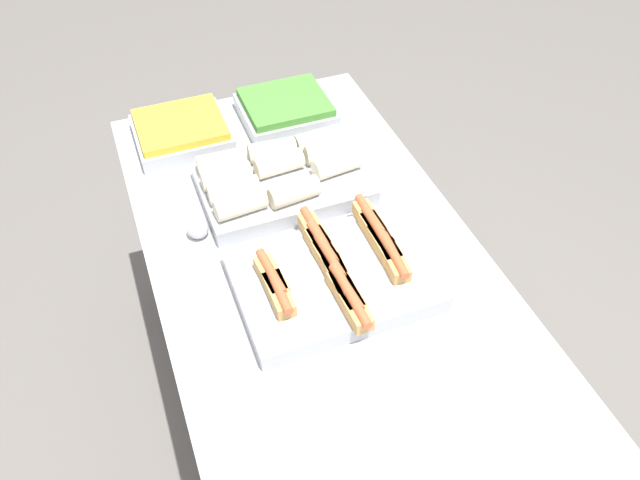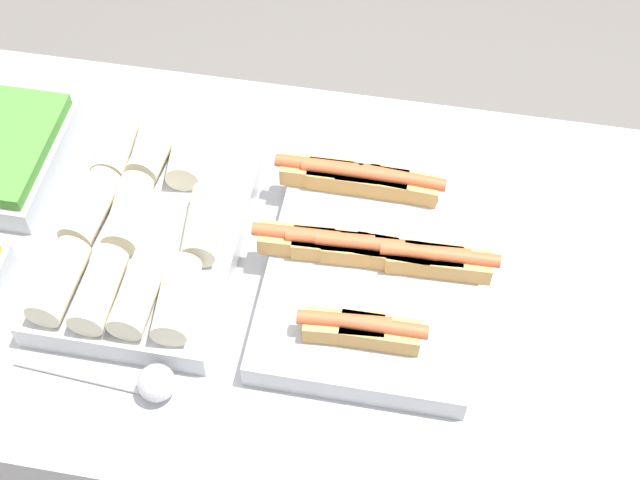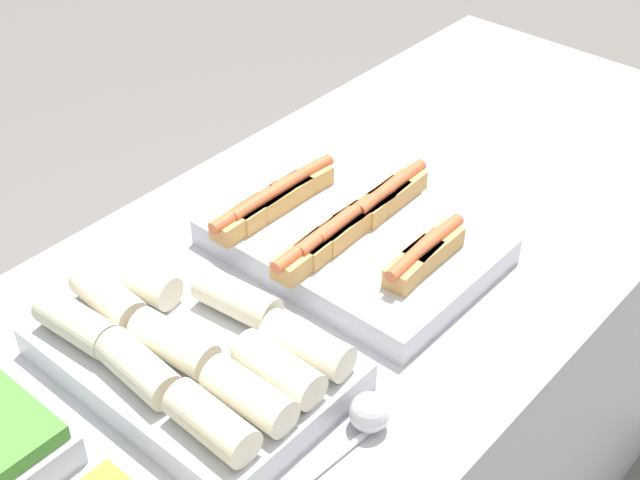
{
  "view_description": "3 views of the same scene",
  "coord_description": "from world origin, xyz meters",
  "px_view_note": "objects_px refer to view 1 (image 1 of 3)",
  "views": [
    {
      "loc": [
        0.85,
        -0.38,
        2.04
      ],
      "look_at": [
        -0.14,
        0.0,
        0.94
      ],
      "focal_mm": 35.0,
      "sensor_mm": 36.0,
      "label": 1
    },
    {
      "loc": [
        0.01,
        -0.82,
        2.09
      ],
      "look_at": [
        -0.14,
        0.0,
        0.94
      ],
      "focal_mm": 50.0,
      "sensor_mm": 36.0,
      "label": 2
    },
    {
      "loc": [
        -1.01,
        -0.76,
        1.83
      ],
      "look_at": [
        -0.14,
        0.0,
        0.94
      ],
      "focal_mm": 50.0,
      "sensor_mm": 36.0,
      "label": 3
    }
  ],
  "objects_px": {
    "tray_side_front": "(181,132)",
    "tray_side_back": "(286,109)",
    "tray_wraps": "(281,179)",
    "tray_hotdogs": "(335,275)",
    "serving_spoon_near": "(197,226)"
  },
  "relations": [
    {
      "from": "tray_side_front",
      "to": "tray_side_back",
      "type": "bearing_deg",
      "value": 90.0
    },
    {
      "from": "tray_side_front",
      "to": "tray_side_back",
      "type": "height_order",
      "value": "same"
    },
    {
      "from": "tray_wraps",
      "to": "tray_side_back",
      "type": "xyz_separation_m",
      "value": [
        -0.33,
        0.13,
        -0.01
      ]
    },
    {
      "from": "tray_hotdogs",
      "to": "tray_side_front",
      "type": "relative_size",
      "value": 1.67
    },
    {
      "from": "tray_wraps",
      "to": "serving_spoon_near",
      "type": "distance_m",
      "value": 0.27
    },
    {
      "from": "serving_spoon_near",
      "to": "tray_side_back",
      "type": "bearing_deg",
      "value": 136.65
    },
    {
      "from": "tray_wraps",
      "to": "tray_side_front",
      "type": "bearing_deg",
      "value": -147.42
    },
    {
      "from": "tray_wraps",
      "to": "tray_side_back",
      "type": "height_order",
      "value": "tray_wraps"
    },
    {
      "from": "tray_side_back",
      "to": "tray_wraps",
      "type": "bearing_deg",
      "value": -21.03
    },
    {
      "from": "tray_side_front",
      "to": "tray_hotdogs",
      "type": "bearing_deg",
      "value": 17.53
    },
    {
      "from": "tray_wraps",
      "to": "tray_side_front",
      "type": "height_order",
      "value": "tray_wraps"
    },
    {
      "from": "tray_side_back",
      "to": "serving_spoon_near",
      "type": "bearing_deg",
      "value": -43.35
    },
    {
      "from": "tray_side_front",
      "to": "tray_side_back",
      "type": "distance_m",
      "value": 0.34
    },
    {
      "from": "tray_side_back",
      "to": "serving_spoon_near",
      "type": "relative_size",
      "value": 1.06
    },
    {
      "from": "tray_hotdogs",
      "to": "tray_wraps",
      "type": "bearing_deg",
      "value": -178.04
    }
  ]
}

